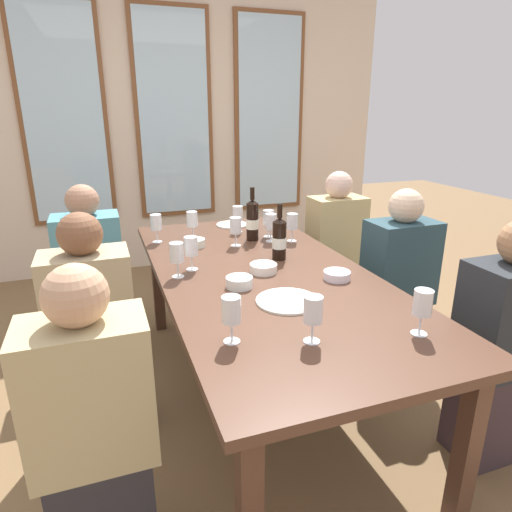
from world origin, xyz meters
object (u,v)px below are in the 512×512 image
white_plate_0 (288,301)px  wine_glass_7 (236,226)px  wine_glass_11 (313,312)px  seated_person_2 (92,280)px  wine_glass_0 (156,223)px  wine_glass_5 (268,218)px  seated_person_3 (335,252)px  wine_glass_2 (177,254)px  wine_glass_4 (292,223)px  wine_glass_6 (191,247)px  wine_glass_1 (238,214)px  tasting_bowl_2 (195,243)px  dining_table (263,284)px  tasting_bowl_1 (239,282)px  wine_bottle_0 (279,239)px  tasting_bowl_0 (263,268)px  seated_person_4 (93,336)px  white_plate_1 (232,225)px  seated_person_1 (502,351)px  seated_person_5 (397,289)px  wine_glass_3 (271,223)px  wine_glass_10 (423,305)px  wine_glass_8 (231,312)px  wine_bottle_1 (252,220)px  wine_glass_9 (192,220)px  seated_person_0 (95,435)px  tasting_bowl_3 (337,275)px

white_plate_0 → wine_glass_7: wine_glass_7 is taller
wine_glass_11 → seated_person_2: bearing=117.1°
wine_glass_0 → wine_glass_5: (0.68, -0.12, 0.00)m
wine_glass_5 → seated_person_3: (0.58, 0.15, -0.34)m
wine_glass_2 → wine_glass_4: same height
wine_glass_2 → wine_glass_6: (0.09, 0.08, 0.00)m
wine_glass_1 → tasting_bowl_2: bearing=-146.0°
dining_table → tasting_bowl_1: 0.25m
dining_table → wine_glass_6: wine_glass_6 is taller
wine_bottle_0 → seated_person_2: size_ratio=0.28×
tasting_bowl_0 → seated_person_4: (-0.83, 0.01, -0.24)m
white_plate_1 → seated_person_3: size_ratio=0.20×
seated_person_1 → wine_glass_11: bearing=179.3°
tasting_bowl_0 → seated_person_4: seated_person_4 is taller
seated_person_4 → seated_person_5: 1.67m
wine_glass_3 → seated_person_4: size_ratio=0.16×
white_plate_0 → wine_glass_11: bearing=-99.2°
tasting_bowl_0 → seated_person_4: 0.86m
wine_glass_7 → seated_person_3: seated_person_3 is taller
white_plate_1 → tasting_bowl_2: size_ratio=1.87×
wine_glass_10 → wine_glass_8: bearing=165.1°
tasting_bowl_0 → wine_glass_6: 0.38m
wine_glass_11 → wine_glass_5: bearing=75.5°
wine_glass_10 → seated_person_5: seated_person_5 is taller
wine_glass_0 → seated_person_5: 1.48m
wine_glass_8 → wine_glass_10: 0.68m
wine_glass_3 → wine_glass_7: (-0.23, -0.02, 0.00)m
dining_table → wine_glass_8: wine_glass_8 is taller
wine_glass_11 → dining_table: bearing=83.3°
dining_table → wine_bottle_1: bearing=76.1°
wine_glass_3 → wine_glass_5: 0.10m
wine_bottle_1 → white_plate_0: bearing=-100.1°
seated_person_3 → seated_person_1: bearing=-90.0°
wine_bottle_1 → wine_glass_4: (0.22, -0.11, -0.01)m
wine_glass_5 → tasting_bowl_1: bearing=-120.2°
tasting_bowl_1 → seated_person_5: (1.01, 0.16, -0.24)m
wine_glass_9 → wine_glass_11: same height
wine_glass_8 → wine_glass_9: size_ratio=1.00×
tasting_bowl_0 → seated_person_0: bearing=-140.7°
tasting_bowl_3 → wine_glass_4: bearing=85.2°
wine_glass_0 → seated_person_1: bearing=-48.5°
tasting_bowl_2 → seated_person_5: 1.21m
wine_bottle_0 → tasting_bowl_3: (0.15, -0.37, -0.10)m
seated_person_0 → seated_person_5: same height
wine_glass_3 → seated_person_3: seated_person_3 is taller
tasting_bowl_1 → seated_person_2: bearing=126.2°
tasting_bowl_0 → tasting_bowl_2: size_ratio=1.19×
wine_glass_0 → seated_person_4: (-0.40, -0.70, -0.34)m
wine_glass_2 → wine_glass_5: size_ratio=1.00×
wine_glass_4 → wine_glass_6: bearing=-157.0°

